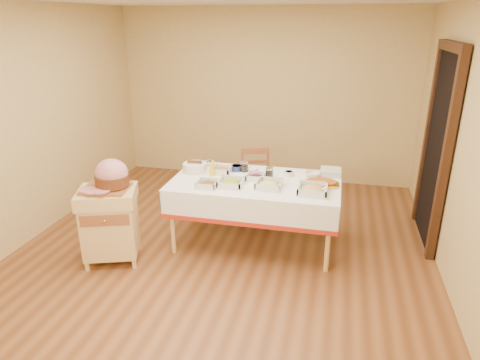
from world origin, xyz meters
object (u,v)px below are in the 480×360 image
preserve_jar_right (269,173)px  mustard_bottle (212,169)px  ham_on_board (111,177)px  dining_chair (256,182)px  brass_platter (322,183)px  dining_table (255,194)px  butcher_cart (110,221)px  bread_basket (195,167)px  preserve_jar_left (244,167)px  plate_stack (331,172)px

preserve_jar_right → mustard_bottle: bearing=-170.2°
ham_on_board → preserve_jar_right: size_ratio=4.34×
dining_chair → brass_platter: size_ratio=2.33×
dining_table → brass_platter: (0.70, 0.03, 0.18)m
butcher_cart → dining_chair: (1.23, 1.50, -0.01)m
ham_on_board → bread_basket: (0.60, 0.80, -0.12)m
preserve_jar_left → mustard_bottle: bearing=-144.9°
butcher_cart → dining_chair: bearing=50.6°
butcher_cart → preserve_jar_left: bearing=39.1°
dining_table → preserve_jar_right: size_ratio=16.68×
preserve_jar_left → brass_platter: (0.89, -0.24, -0.03)m
bread_basket → preserve_jar_right: bearing=1.3°
preserve_jar_left → preserve_jar_right: bearing=-20.4°
dining_table → preserve_jar_right: preserve_jar_right is taller
dining_table → dining_chair: bearing=101.0°
bread_basket → mustard_bottle: bearing=-21.0°
butcher_cart → preserve_jar_left: preserve_jar_left is taller
dining_chair → ham_on_board: 1.95m
dining_table → preserve_jar_right: (0.13, 0.15, 0.21)m
dining_chair → bread_basket: bread_basket is taller
dining_table → bread_basket: bread_basket is taller
dining_table → plate_stack: plate_stack is taller
preserve_jar_right → plate_stack: bearing=18.7°
preserve_jar_right → bread_basket: (-0.86, -0.02, 0.00)m
butcher_cart → preserve_jar_left: size_ratio=6.62×
butcher_cart → dining_chair: dining_chair is taller
preserve_jar_right → bread_basket: bearing=-178.7°
ham_on_board → mustard_bottle: size_ratio=2.62×
dining_table → mustard_bottle: 0.56m
dining_chair → ham_on_board: (-1.19, -1.46, 0.49)m
ham_on_board → bread_basket: size_ratio=1.71×
preserve_jar_left → mustard_bottle: (-0.32, -0.22, 0.03)m
dining_chair → mustard_bottle: (-0.35, -0.75, 0.40)m
dining_table → mustard_bottle: size_ratio=10.08×
brass_platter → plate_stack: bearing=76.8°
ham_on_board → plate_stack: size_ratio=2.07×
dining_chair → dining_table: bearing=-79.0°
dining_chair → brass_platter: bearing=-41.6°
butcher_cart → mustard_bottle: mustard_bottle is taller
bread_basket → brass_platter: size_ratio=0.75×
ham_on_board → preserve_jar_right: 1.69m
ham_on_board → plate_stack: bearing=26.2°
butcher_cart → plate_stack: plate_stack is taller
dining_chair → brass_platter: 1.20m
preserve_jar_right → dining_chair: bearing=113.5°
plate_stack → preserve_jar_right: bearing=-161.3°
preserve_jar_right → ham_on_board: bearing=-150.7°
bread_basket → ham_on_board: bearing=-126.9°
brass_platter → dining_chair: bearing=138.4°
dining_chair → plate_stack: bearing=-24.0°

